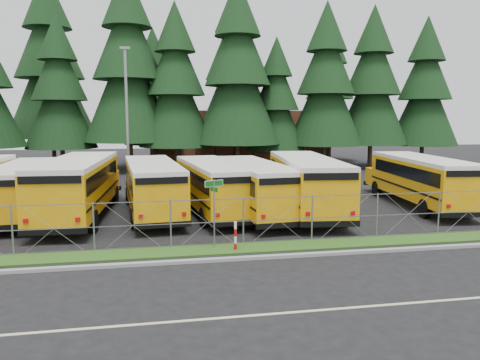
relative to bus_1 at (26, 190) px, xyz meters
name	(u,v)px	position (x,y,z in m)	size (l,w,h in m)	color
ground	(261,237)	(11.37, -6.57, -1.41)	(120.00, 120.00, 0.00)	black
curb	(280,256)	(11.37, -9.67, -1.35)	(50.00, 0.25, 0.12)	gray
grass_verge	(271,247)	(11.37, -8.27, -1.38)	(50.00, 1.40, 0.06)	#244A15
road_lane_line	(326,310)	(11.37, -14.57, -1.40)	(50.00, 0.12, 0.01)	beige
chainlink_fence	(267,220)	(11.37, -7.57, -0.41)	(44.00, 0.10, 2.00)	gray
brick_building	(236,134)	(17.37, 33.43, 1.59)	(22.00, 10.00, 6.00)	brown
bus_1	(26,190)	(0.00, 0.00, 0.00)	(2.54, 10.75, 2.82)	orange
bus_2	(80,188)	(2.88, -0.81, 0.17)	(2.84, 12.01, 3.15)	orange
bus_3	(152,188)	(6.63, -0.71, 0.04)	(2.61, 11.05, 2.90)	orange
bus_4	(212,188)	(9.86, -0.96, 0.02)	(2.57, 10.90, 2.86)	orange
bus_5	(252,188)	(11.97, -1.71, 0.03)	(2.59, 10.96, 2.87)	orange
bus_6	(305,185)	(15.00, -1.67, 0.14)	(2.79, 11.80, 3.09)	orange
bus_east	(419,182)	(22.24, -1.19, 0.07)	(2.66, 11.27, 2.95)	orange
street_sign	(214,199)	(9.09, -8.00, 0.62)	(0.78, 0.52, 2.81)	gray
striped_bollard	(235,236)	(9.88, -8.45, -0.81)	(0.11, 0.11, 1.20)	#B20C0C
light_standard	(127,114)	(4.96, 8.23, 4.09)	(0.70, 0.35, 10.14)	gray
conifer_2	(59,93)	(-2.05, 22.00, 6.16)	(6.84, 6.84, 15.13)	black
conifer_3	(128,70)	(4.55, 21.07, 8.35)	(8.82, 8.82, 19.51)	black
conifer_4	(176,87)	(9.03, 19.93, 6.69)	(7.33, 7.33, 16.21)	black
conifer_5	(238,76)	(14.84, 18.54, 7.68)	(8.22, 8.22, 18.18)	black
conifer_6	(276,104)	(18.92, 19.48, 5.15)	(5.94, 5.94, 13.13)	black
conifer_7	(326,86)	(23.82, 18.77, 6.89)	(7.50, 7.50, 16.59)	black
conifer_8	(372,87)	(29.09, 19.37, 6.87)	(7.49, 7.49, 16.56)	black
conifer_9	(425,92)	(34.83, 19.00, 6.39)	(7.06, 7.06, 15.61)	black
conifer_10	(50,69)	(-3.94, 27.61, 8.90)	(9.32, 9.32, 20.62)	black
conifer_11	(154,96)	(6.94, 27.23, 6.11)	(6.80, 6.80, 15.05)	black
conifer_12	(237,71)	(16.38, 27.25, 9.03)	(9.44, 9.44, 20.88)	black
conifer_13	(330,92)	(27.58, 27.40, 6.75)	(7.38, 7.38, 16.31)	black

